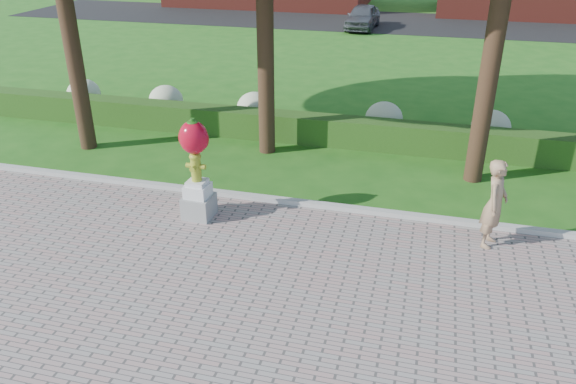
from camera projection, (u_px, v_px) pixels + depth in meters
The scene contains 8 objects.
ground at pixel (279, 284), 10.06m from camera, with size 100.00×100.00×0.00m, color #1F5A16.
curb at pixel (314, 205), 12.62m from camera, with size 40.00×0.18×0.15m, color #ADADA5.
lawn_hedge at pixel (344, 132), 15.95m from camera, with size 24.00×0.70×0.80m, color #1B3F12.
hydrangea_row at pixel (369, 117), 16.62m from camera, with size 20.10×1.10×0.99m.
street at pixel (401, 22), 34.32m from camera, with size 50.00×8.00×0.02m, color black.
hydrant_sculpture at pixel (196, 166), 11.71m from camera, with size 0.65×0.63×2.24m.
woman at pixel (495, 204), 10.81m from camera, with size 0.66×0.43×1.81m, color #A17E5C.
parked_car at pixel (363, 17), 32.10m from camera, with size 1.59×3.96×1.35m, color #464A4F.
Camera 1 is at (2.26, -7.97, 5.95)m, focal length 35.00 mm.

